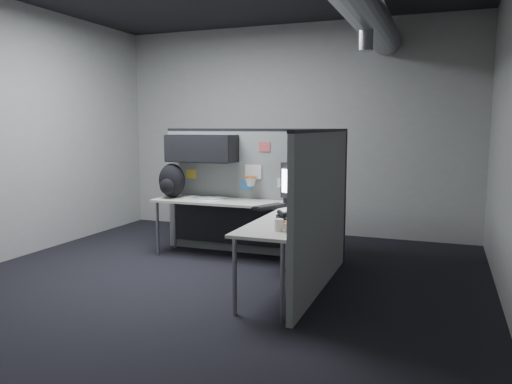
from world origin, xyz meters
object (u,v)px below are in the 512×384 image
at_px(phone, 289,219).
at_px(backpack, 171,181).
at_px(monitor, 307,183).
at_px(desk, 252,216).
at_px(keyboard, 270,207).

bearing_deg(phone, backpack, 128.36).
xyz_separation_m(monitor, backpack, (-1.81, -0.04, -0.04)).
relative_size(desk, phone, 7.22).
height_order(monitor, phone, monitor).
xyz_separation_m(phone, backpack, (-1.94, 1.11, 0.17)).
bearing_deg(keyboard, backpack, 145.31).
distance_m(keyboard, backpack, 1.54).
height_order(keyboard, backpack, backpack).
xyz_separation_m(keyboard, backpack, (-1.48, 0.35, 0.20)).
bearing_deg(monitor, phone, -98.87).
bearing_deg(keyboard, monitor, 28.72).
xyz_separation_m(monitor, phone, (0.14, -1.14, -0.22)).
height_order(keyboard, phone, phone).
relative_size(desk, backpack, 5.18).
distance_m(desk, backpack, 1.30).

